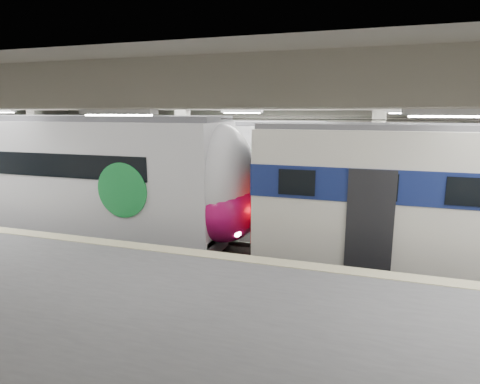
% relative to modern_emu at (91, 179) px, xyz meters
% --- Properties ---
extents(station_hall, '(36.00, 24.00, 5.75)m').
position_rel_modern_emu_xyz_m(station_hall, '(5.58, -1.74, 0.89)').
color(station_hall, black).
rests_on(station_hall, ground).
extents(modern_emu, '(15.03, 3.10, 4.79)m').
position_rel_modern_emu_xyz_m(modern_emu, '(0.00, 0.00, 0.00)').
color(modern_emu, silver).
rests_on(modern_emu, ground).
extents(far_train, '(14.16, 3.34, 4.49)m').
position_rel_modern_emu_xyz_m(far_train, '(1.33, 5.50, -0.03)').
color(far_train, silver).
rests_on(far_train, ground).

